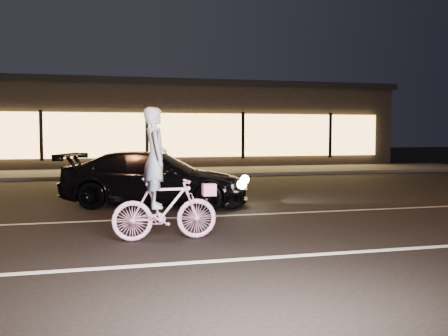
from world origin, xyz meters
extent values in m
plane|color=black|center=(0.00, 0.00, 0.00)|extent=(90.00, 90.00, 0.00)
cube|color=silver|center=(0.00, -1.50, 0.00)|extent=(60.00, 0.12, 0.01)
cube|color=gray|center=(0.00, 2.00, 0.00)|extent=(60.00, 0.10, 0.01)
cube|color=#383533|center=(0.00, 13.00, 0.06)|extent=(30.00, 4.00, 0.12)
cube|color=black|center=(0.00, 19.00, 2.00)|extent=(25.00, 8.00, 4.00)
cube|color=black|center=(0.00, 19.00, 4.05)|extent=(25.40, 8.40, 0.30)
cube|color=#FABA57|center=(0.00, 14.90, 1.60)|extent=(23.00, 0.15, 2.00)
cube|color=black|center=(-4.50, 14.82, 1.60)|extent=(0.15, 0.08, 2.20)
cube|color=black|center=(0.00, 14.82, 1.60)|extent=(0.15, 0.08, 2.20)
cube|color=black|center=(4.50, 14.82, 1.60)|extent=(0.15, 0.08, 2.20)
cube|color=black|center=(9.00, 14.82, 1.60)|extent=(0.15, 0.08, 2.20)
imported|color=#E03396|center=(-1.14, -0.01, 0.50)|extent=(1.67, 0.47, 1.00)
imported|color=white|center=(-1.29, -0.01, 1.31)|extent=(0.38, 0.57, 1.58)
cube|color=#FF4597|center=(-0.43, -0.01, 0.78)|extent=(0.21, 0.17, 0.19)
imported|color=black|center=(-0.88, 3.83, 0.63)|extent=(4.70, 3.14, 1.26)
sphere|color=#FFF2BF|center=(1.27, 3.67, 0.58)|extent=(0.21, 0.21, 0.21)
sphere|color=#FFF2BF|center=(0.88, 2.58, 0.58)|extent=(0.21, 0.21, 0.21)
camera|label=1|loc=(-2.16, -7.82, 1.69)|focal=40.00mm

